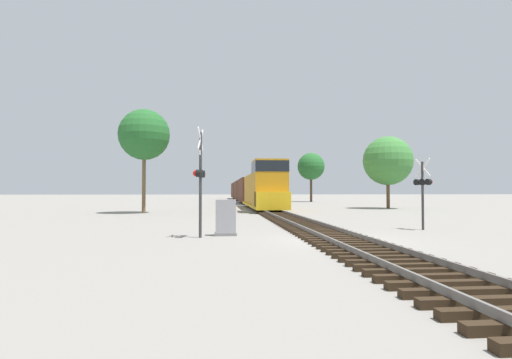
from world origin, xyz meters
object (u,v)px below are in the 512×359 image
relay_cabinet (226,218)px  tree_mid_background (388,161)px  crossing_signal_near (200,176)px  crossing_signal_far (423,185)px  freight_train (246,190)px  tree_far_right (144,135)px  tree_deep_background (311,167)px

relay_cabinet → tree_mid_background: tree_mid_background is taller
tree_mid_background → crossing_signal_near: bearing=-127.0°
crossing_signal_near → crossing_signal_far: bearing=112.2°
relay_cabinet → tree_mid_background: bearing=53.8°
freight_train → tree_far_right: (-10.88, -32.39, 4.70)m
crossing_signal_near → relay_cabinet: (1.07, 0.65, -1.76)m
freight_train → crossing_signal_far: size_ratio=20.51×
freight_train → crossing_signal_near: size_ratio=16.03×
tree_mid_background → freight_train: bearing=118.0°
crossing_signal_far → tree_far_right: (-16.33, 16.11, 4.53)m
relay_cabinet → tree_deep_background: tree_deep_background is taller
tree_far_right → tree_deep_background: 40.30m
relay_cabinet → tree_far_right: size_ratio=0.17×
tree_far_right → tree_mid_background: size_ratio=1.14×
tree_far_right → tree_deep_background: (22.38, 33.51, -0.54)m
relay_cabinet → tree_deep_background: 53.86m
crossing_signal_near → tree_mid_background: 31.55m
tree_mid_background → tree_deep_background: size_ratio=0.91×
crossing_signal_near → crossing_signal_far: (10.72, 2.27, -0.35)m
tree_deep_background → crossing_signal_far: bearing=-96.9°
tree_mid_background → tree_far_right: bearing=-164.7°
tree_mid_background → tree_deep_background: tree_deep_background is taller
crossing_signal_near → relay_cabinet: bearing=131.4°
crossing_signal_far → relay_cabinet: 9.89m
crossing_signal_near → tree_far_right: tree_far_right is taller
crossing_signal_far → tree_far_right: bearing=25.7°
freight_train → relay_cabinet: bearing=-94.8°
relay_cabinet → tree_deep_background: bearing=73.0°
relay_cabinet → crossing_signal_far: bearing=9.6°
crossing_signal_near → tree_deep_background: size_ratio=0.52×
freight_train → relay_cabinet: 50.31m
tree_far_right → tree_deep_background: tree_far_right is taller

